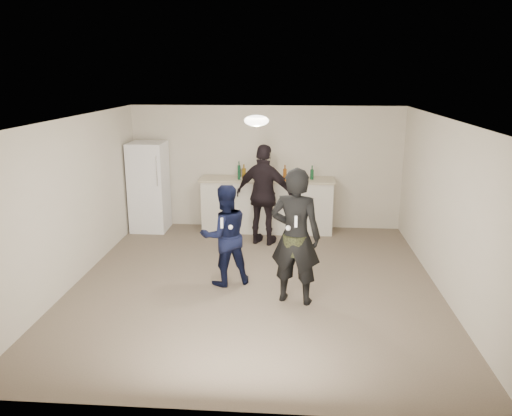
# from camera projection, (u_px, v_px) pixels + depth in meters

# --- Properties ---
(floor) EXTENTS (6.00, 6.00, 0.00)m
(floor) POSITION_uv_depth(u_px,v_px,m) (255.00, 284.00, 7.65)
(floor) COLOR #6B5B4C
(floor) RESTS_ON ground
(ceiling) EXTENTS (6.00, 6.00, 0.00)m
(ceiling) POSITION_uv_depth(u_px,v_px,m) (255.00, 119.00, 6.99)
(ceiling) COLOR silver
(ceiling) RESTS_ON wall_back
(wall_back) EXTENTS (6.00, 0.00, 6.00)m
(wall_back) POSITION_uv_depth(u_px,v_px,m) (266.00, 168.00, 10.21)
(wall_back) COLOR beige
(wall_back) RESTS_ON floor
(wall_front) EXTENTS (6.00, 0.00, 6.00)m
(wall_front) POSITION_uv_depth(u_px,v_px,m) (229.00, 291.00, 4.43)
(wall_front) COLOR beige
(wall_front) RESTS_ON floor
(wall_left) EXTENTS (0.00, 6.00, 6.00)m
(wall_left) POSITION_uv_depth(u_px,v_px,m) (73.00, 202.00, 7.52)
(wall_left) COLOR beige
(wall_left) RESTS_ON floor
(wall_right) EXTENTS (0.00, 6.00, 6.00)m
(wall_right) POSITION_uv_depth(u_px,v_px,m) (447.00, 209.00, 7.12)
(wall_right) COLOR beige
(wall_right) RESTS_ON floor
(counter) EXTENTS (2.60, 0.56, 1.05)m
(counter) POSITION_uv_depth(u_px,v_px,m) (267.00, 206.00, 10.08)
(counter) COLOR silver
(counter) RESTS_ON floor
(counter_top) EXTENTS (2.68, 0.64, 0.04)m
(counter_top) POSITION_uv_depth(u_px,v_px,m) (267.00, 180.00, 9.93)
(counter_top) COLOR #BFAF94
(counter_top) RESTS_ON counter
(fridge) EXTENTS (0.70, 0.70, 1.80)m
(fridge) POSITION_uv_depth(u_px,v_px,m) (149.00, 187.00, 10.08)
(fridge) COLOR white
(fridge) RESTS_ON floor
(fridge_handle) EXTENTS (0.02, 0.02, 0.60)m
(fridge_handle) POSITION_uv_depth(u_px,v_px,m) (157.00, 171.00, 9.60)
(fridge_handle) COLOR silver
(fridge_handle) RESTS_ON fridge
(ceiling_dome) EXTENTS (0.36, 0.36, 0.16)m
(ceiling_dome) POSITION_uv_depth(u_px,v_px,m) (257.00, 121.00, 7.29)
(ceiling_dome) COLOR white
(ceiling_dome) RESTS_ON ceiling
(shaker) EXTENTS (0.08, 0.08, 0.17)m
(shaker) POSITION_uv_depth(u_px,v_px,m) (240.00, 173.00, 10.09)
(shaker) COLOR #AAA9AD
(shaker) RESTS_ON counter_top
(man) EXTENTS (0.93, 0.84, 1.55)m
(man) POSITION_uv_depth(u_px,v_px,m) (225.00, 235.00, 7.47)
(man) COLOR #0E153D
(man) RESTS_ON floor
(woman) EXTENTS (0.79, 0.61, 1.92)m
(woman) POSITION_uv_depth(u_px,v_px,m) (295.00, 236.00, 6.82)
(woman) COLOR black
(woman) RESTS_ON floor
(camo_shorts) EXTENTS (0.34, 0.34, 0.28)m
(camo_shorts) POSITION_uv_depth(u_px,v_px,m) (295.00, 244.00, 6.85)
(camo_shorts) COLOR #343D1B
(camo_shorts) RESTS_ON woman
(spectator) EXTENTS (1.19, 0.77, 1.88)m
(spectator) POSITION_uv_depth(u_px,v_px,m) (264.00, 195.00, 9.21)
(spectator) COLOR black
(spectator) RESTS_ON floor
(remote_man) EXTENTS (0.04, 0.04, 0.15)m
(remote_man) POSITION_uv_depth(u_px,v_px,m) (222.00, 223.00, 7.13)
(remote_man) COLOR white
(remote_man) RESTS_ON man
(nunchuk_man) EXTENTS (0.07, 0.07, 0.07)m
(nunchuk_man) POSITION_uv_depth(u_px,v_px,m) (231.00, 227.00, 7.17)
(nunchuk_man) COLOR white
(nunchuk_man) RESTS_ON man
(remote_woman) EXTENTS (0.04, 0.04, 0.15)m
(remote_woman) POSITION_uv_depth(u_px,v_px,m) (296.00, 222.00, 6.51)
(remote_woman) COLOR white
(remote_woman) RESTS_ON woman
(nunchuk_woman) EXTENTS (0.07, 0.07, 0.07)m
(nunchuk_woman) POSITION_uv_depth(u_px,v_px,m) (288.00, 228.00, 6.57)
(nunchuk_woman) COLOR white
(nunchuk_woman) RESTS_ON woman
(bottle_cluster) EXTENTS (1.50, 0.39, 0.28)m
(bottle_cluster) POSITION_uv_depth(u_px,v_px,m) (268.00, 174.00, 9.85)
(bottle_cluster) COLOR #974E16
(bottle_cluster) RESTS_ON counter_top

